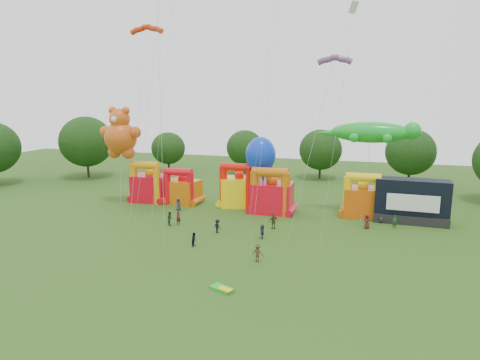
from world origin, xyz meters
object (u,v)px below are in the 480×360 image
(gecko_kite, at_px, (369,144))
(octopus_kite, at_px, (259,164))
(spectator_0, at_px, (178,205))
(spectator_4, at_px, (274,221))
(teddy_bear_kite, at_px, (121,161))
(bouncy_castle_0, at_px, (149,186))
(bouncy_castle_2, at_px, (239,190))
(stage_trailer, at_px, (411,201))

(gecko_kite, xyz_separation_m, octopus_kite, (-14.53, -2.07, -3.03))
(spectator_0, distance_m, spectator_4, 15.30)
(octopus_kite, height_order, spectator_4, octopus_kite)
(teddy_bear_kite, bearing_deg, spectator_4, -11.48)
(bouncy_castle_0, relative_size, gecko_kite, 0.47)
(teddy_bear_kite, xyz_separation_m, octopus_kite, (19.86, 3.47, -0.06))
(gecko_kite, distance_m, spectator_0, 27.37)
(bouncy_castle_0, distance_m, bouncy_castle_2, 13.97)
(octopus_kite, distance_m, spectator_4, 10.77)
(teddy_bear_kite, distance_m, spectator_0, 10.82)
(octopus_kite, bearing_deg, spectator_4, -64.74)
(bouncy_castle_2, distance_m, spectator_4, 11.84)
(bouncy_castle_0, bearing_deg, octopus_kite, 0.17)
(gecko_kite, relative_size, octopus_kite, 1.31)
(bouncy_castle_0, height_order, octopus_kite, octopus_kite)
(teddy_bear_kite, height_order, octopus_kite, teddy_bear_kite)
(stage_trailer, height_order, spectator_4, stage_trailer)
(stage_trailer, relative_size, teddy_bear_kite, 0.62)
(stage_trailer, xyz_separation_m, spectator_0, (-30.75, -3.47, -1.82))
(gecko_kite, height_order, octopus_kite, gecko_kite)
(teddy_bear_kite, relative_size, spectator_0, 8.22)
(octopus_kite, bearing_deg, stage_trailer, -1.05)
(bouncy_castle_0, relative_size, bouncy_castle_2, 0.97)
(octopus_kite, bearing_deg, gecko_kite, 8.11)
(spectator_4, bearing_deg, gecko_kite, -166.26)
(stage_trailer, height_order, octopus_kite, octopus_kite)
(octopus_kite, height_order, spectator_0, octopus_kite)
(bouncy_castle_0, xyz_separation_m, teddy_bear_kite, (-2.60, -3.42, 4.23))
(bouncy_castle_0, distance_m, teddy_bear_kite, 6.03)
(bouncy_castle_0, bearing_deg, bouncy_castle_2, 4.13)
(bouncy_castle_2, bearing_deg, gecko_kite, 3.58)
(bouncy_castle_0, bearing_deg, teddy_bear_kite, -127.31)
(stage_trailer, relative_size, spectator_4, 4.72)
(gecko_kite, height_order, spectator_4, gecko_kite)
(bouncy_castle_0, relative_size, teddy_bear_kite, 0.44)
(stage_trailer, relative_size, gecko_kite, 0.66)
(bouncy_castle_2, distance_m, stage_trailer, 23.39)
(bouncy_castle_2, xyz_separation_m, teddy_bear_kite, (-16.54, -4.42, 4.16))
(bouncy_castle_0, bearing_deg, spectator_4, -21.28)
(octopus_kite, bearing_deg, bouncy_castle_0, -179.83)
(stage_trailer, bearing_deg, teddy_bear_kite, -175.55)
(bouncy_castle_0, bearing_deg, stage_trailer, -0.48)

